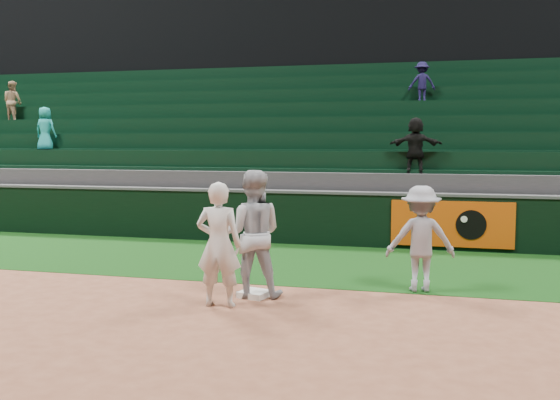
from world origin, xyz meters
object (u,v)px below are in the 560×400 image
(baserunner, at_px, (252,234))
(base_coach, at_px, (421,239))
(first_baseman, at_px, (219,244))
(first_base, at_px, (255,294))

(baserunner, relative_size, base_coach, 1.16)
(baserunner, distance_m, base_coach, 2.69)
(first_baseman, bearing_deg, baserunner, -117.82)
(base_coach, bearing_deg, first_baseman, 20.03)
(first_base, distance_m, baserunner, 0.94)
(first_base, bearing_deg, first_baseman, -118.12)
(first_base, relative_size, baserunner, 0.21)
(first_base, distance_m, first_baseman, 1.13)
(first_base, height_order, base_coach, base_coach)
(baserunner, bearing_deg, base_coach, -170.22)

